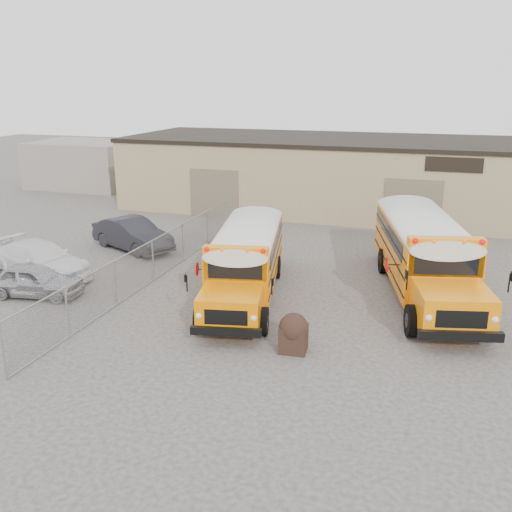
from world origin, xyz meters
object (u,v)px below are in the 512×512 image
(school_bus_left, at_px, (261,221))
(car_silver, at_px, (34,280))
(school_bus_right, at_px, (398,212))
(car_white, at_px, (40,260))
(tarp_bundle, at_px, (293,332))
(car_dark, at_px, (132,234))

(school_bus_left, xyz_separation_m, car_silver, (-6.73, -8.57, -0.94))
(school_bus_right, bearing_deg, car_white, -146.23)
(tarp_bundle, height_order, car_white, car_white)
(school_bus_right, xyz_separation_m, car_dark, (-12.69, -4.63, -1.02))
(tarp_bundle, xyz_separation_m, car_silver, (-11.01, 1.56, 0.00))
(school_bus_left, bearing_deg, tarp_bundle, -67.10)
(school_bus_left, relative_size, car_silver, 2.51)
(school_bus_right, bearing_deg, school_bus_left, -153.86)
(school_bus_right, xyz_separation_m, car_silver, (-13.09, -11.69, -1.16))
(school_bus_left, relative_size, school_bus_right, 0.88)
(school_bus_left, height_order, car_silver, school_bus_left)
(tarp_bundle, bearing_deg, school_bus_left, 112.90)
(car_dark, bearing_deg, school_bus_left, -52.39)
(car_silver, distance_m, car_white, 2.44)
(tarp_bundle, distance_m, car_white, 12.83)
(school_bus_left, distance_m, car_white, 10.37)
(school_bus_left, height_order, car_white, school_bus_left)
(school_bus_right, height_order, tarp_bundle, school_bus_right)
(car_dark, bearing_deg, school_bus_right, -45.78)
(school_bus_left, height_order, car_dark, school_bus_left)
(car_white, bearing_deg, car_silver, -131.15)
(car_silver, bearing_deg, car_dark, -11.99)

